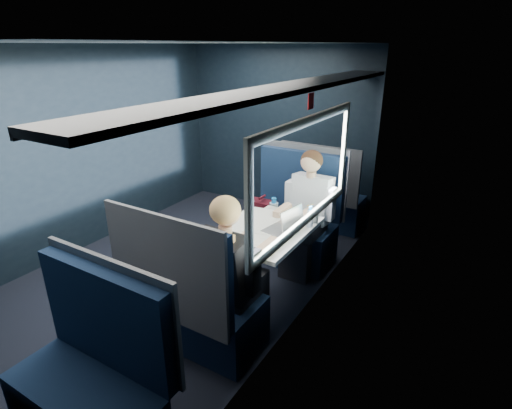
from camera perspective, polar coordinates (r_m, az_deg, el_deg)
The scene contains 13 objects.
ground at distance 4.49m, azimuth -10.03°, elevation -9.15°, with size 2.80×4.20×0.01m, color black.
room_shell at distance 3.93m, azimuth -11.19°, elevation 9.62°, with size 3.00×4.40×2.40m.
table at distance 3.64m, azimuth 1.80°, elevation -4.59°, with size 0.62×1.00×0.74m.
seat_bay_near at distance 4.52m, azimuth 5.01°, elevation -2.56°, with size 1.04×0.62×1.26m.
seat_bay_far at distance 3.24m, azimuth -9.00°, elevation -13.70°, with size 1.04×0.62×1.26m.
seat_row_front at distance 5.31m, azimuth 9.53°, elevation 0.89°, with size 1.04×0.51×1.16m.
seat_row_back at distance 2.78m, azimuth -22.11°, elevation -22.57°, with size 1.04×0.51×1.16m.
man at distance 4.16m, azimuth 7.32°, elevation -0.41°, with size 0.53×0.56×1.32m.
woman at distance 3.05m, azimuth -3.65°, elevation -8.87°, with size 0.53×0.56×1.32m.
papers at distance 3.66m, azimuth 0.30°, elevation -3.02°, with size 0.55×0.80×0.01m, color white.
laptop at distance 3.54m, azimuth 4.37°, elevation -2.92°, with size 0.28×0.34×0.23m.
bottle_small at distance 3.64m, azimuth 7.72°, elevation -1.88°, with size 0.06×0.06×0.20m.
cup at distance 3.75m, azimuth 8.36°, elevation -1.92°, with size 0.07×0.07×0.09m, color white.
Camera 1 is at (2.61, -2.85, 2.28)m, focal length 28.00 mm.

